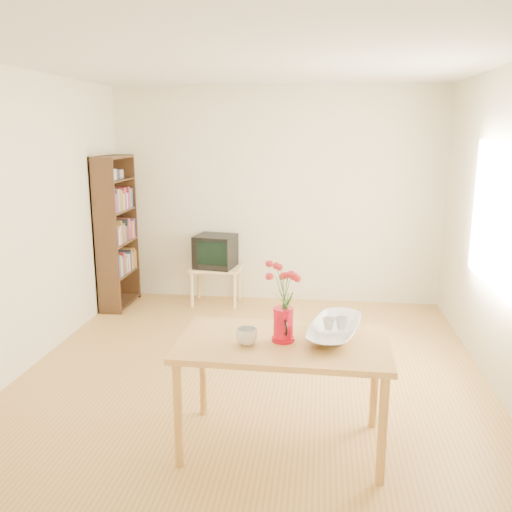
# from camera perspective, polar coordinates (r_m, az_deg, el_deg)

# --- Properties ---
(room) EXTENTS (4.50, 4.50, 4.50)m
(room) POSITION_cam_1_polar(r_m,az_deg,el_deg) (4.42, -0.09, 2.94)
(room) COLOR #B1803E
(room) RESTS_ON ground
(table) EXTENTS (1.38, 0.81, 0.75)m
(table) POSITION_cam_1_polar(r_m,az_deg,el_deg) (3.58, 2.88, -10.19)
(table) COLOR #C88D44
(table) RESTS_ON ground
(tv_stand) EXTENTS (0.60, 0.45, 0.46)m
(tv_stand) POSITION_cam_1_polar(r_m,az_deg,el_deg) (6.63, -4.25, -1.77)
(tv_stand) COLOR #DFBE7D
(tv_stand) RESTS_ON ground
(bookshelf) EXTENTS (0.28, 0.70, 1.80)m
(bookshelf) POSITION_cam_1_polar(r_m,az_deg,el_deg) (6.64, -14.44, 1.89)
(bookshelf) COLOR #331F11
(bookshelf) RESTS_ON ground
(pitcher) EXTENTS (0.15, 0.22, 0.22)m
(pitcher) POSITION_cam_1_polar(r_m,az_deg,el_deg) (3.52, 2.90, -7.36)
(pitcher) COLOR red
(pitcher) RESTS_ON table
(flowers) EXTENTS (0.25, 0.25, 0.36)m
(flowers) POSITION_cam_1_polar(r_m,az_deg,el_deg) (3.42, 2.94, -2.81)
(flowers) COLOR #F03841
(flowers) RESTS_ON pitcher
(mug) EXTENTS (0.19, 0.19, 0.11)m
(mug) POSITION_cam_1_polar(r_m,az_deg,el_deg) (3.47, -0.99, -8.46)
(mug) COLOR white
(mug) RESTS_ON table
(bowl) EXTENTS (0.55, 0.55, 0.44)m
(bowl) POSITION_cam_1_polar(r_m,az_deg,el_deg) (3.62, 8.35, -4.95)
(bowl) COLOR white
(bowl) RESTS_ON table
(teacup_a) EXTENTS (0.09, 0.09, 0.07)m
(teacup_a) POSITION_cam_1_polar(r_m,az_deg,el_deg) (3.63, 7.70, -5.57)
(teacup_a) COLOR white
(teacup_a) RESTS_ON bowl
(teacup_b) EXTENTS (0.10, 0.10, 0.07)m
(teacup_b) POSITION_cam_1_polar(r_m,az_deg,el_deg) (3.65, 9.03, -5.50)
(teacup_b) COLOR white
(teacup_b) RESTS_ON bowl
(television) EXTENTS (0.51, 0.49, 0.39)m
(television) POSITION_cam_1_polar(r_m,az_deg,el_deg) (6.58, -4.27, 0.57)
(television) COLOR black
(television) RESTS_ON tv_stand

